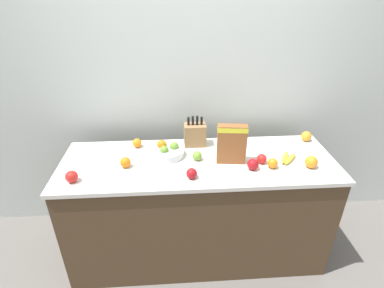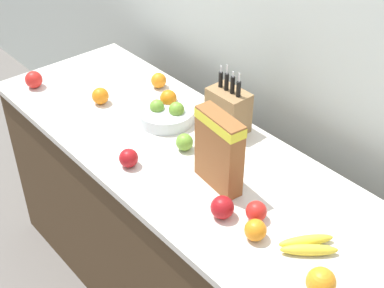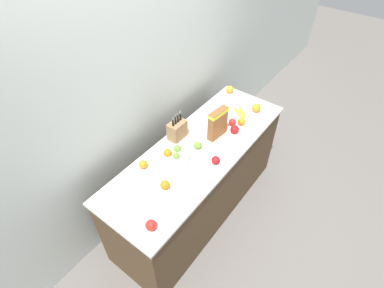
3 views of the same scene
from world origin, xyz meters
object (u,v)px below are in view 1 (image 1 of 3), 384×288
Objects in this scene: apple_rightmost at (262,159)px; orange_near_bowl at (125,162)px; apple_by_knife_block at (197,156)px; orange_mid_left at (311,162)px; fruit_bowl at (167,151)px; orange_mid_right at (306,136)px; apple_middle at (253,164)px; apple_near_bananas at (72,177)px; orange_front_center at (137,143)px; cereal_box at (232,143)px; banana_bunch at (287,158)px; knife_block at (195,134)px; orange_by_cereal at (273,163)px; apple_front at (192,173)px.

apple_rightmost is 0.97m from orange_near_bowl.
orange_mid_left is at bearing -11.00° from apple_by_knife_block.
fruit_bowl reaches higher than orange_mid_right.
apple_middle is (0.59, -0.23, 0.00)m from fruit_bowl.
apple_near_bananas is 0.59m from orange_front_center.
fruit_bowl is at bearing 167.06° from apple_rightmost.
cereal_box is 0.25m from apple_rightmost.
banana_bunch is 2.74× the size of apple_by_knife_block.
orange_front_center is at bearing -178.99° from knife_block.
banana_bunch is at bearing 19.36° from apple_middle.
orange_mid_left is (0.27, -0.01, 0.01)m from orange_by_cereal.
apple_by_knife_block is (0.22, -0.08, -0.00)m from fruit_bowl.
banana_bunch is 0.66m from apple_by_knife_block.
apple_middle is at bearing -137.84° from apple_rightmost.
banana_bunch is 1.15m from orange_front_center.
apple_front is 0.83× the size of orange_mid_left.
apple_by_knife_block is at bearing 76.23° from apple_front.
apple_rightmost is at bearing -0.80° from orange_near_bowl.
apple_front is at bearing -48.48° from orange_front_center.
orange_mid_right is (1.38, 0.01, 0.00)m from orange_front_center.
apple_middle reaches higher than orange_near_bowl.
apple_front is 0.89× the size of orange_mid_right.
apple_by_knife_block is 0.51m from orange_front_center.
orange_by_cereal is 0.27m from orange_mid_left.
apple_middle is 0.42m from orange_mid_left.
apple_rightmost is at bearing -18.10° from orange_front_center.
apple_near_bananas is 1.17× the size of apple_by_knife_block.
fruit_bowl is 0.33m from orange_near_bowl.
apple_near_bananas reaches higher than orange_by_cereal.
orange_near_bowl is 0.86× the size of orange_mid_left.
fruit_bowl is at bearing 171.02° from cereal_box.
cereal_box is 0.57m from orange_mid_left.
knife_block is at bearing 156.70° from banana_bunch.
banana_bunch is 2.62× the size of orange_by_cereal.
fruit_bowl is at bearing 171.48° from banana_bunch.
apple_front and orange_front_center have the same top height.
orange_mid_right is (0.97, 0.47, 0.00)m from apple_front.
banana_bunch is 2.35× the size of apple_near_bananas.
apple_rightmost is (0.46, -0.31, -0.06)m from knife_block.
orange_mid_right is at bearing 14.58° from apple_near_bananas.
knife_block is at bearing 153.84° from orange_mid_left.
orange_by_cereal is 1.00× the size of orange_front_center.
apple_middle is at bearing -21.76° from apple_by_knife_block.
apple_rightmost is at bearing -1.71° from cereal_box.
orange_by_cereal is at bearing -136.40° from orange_mid_right.
orange_mid_right is at bearing 43.60° from orange_by_cereal.
apple_near_bananas reaches higher than orange_front_center.
cereal_box is 0.44m from banana_bunch.
orange_mid_left is (-0.13, -0.39, 0.00)m from orange_mid_right.
apple_front is at bearing -169.77° from apple_middle.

